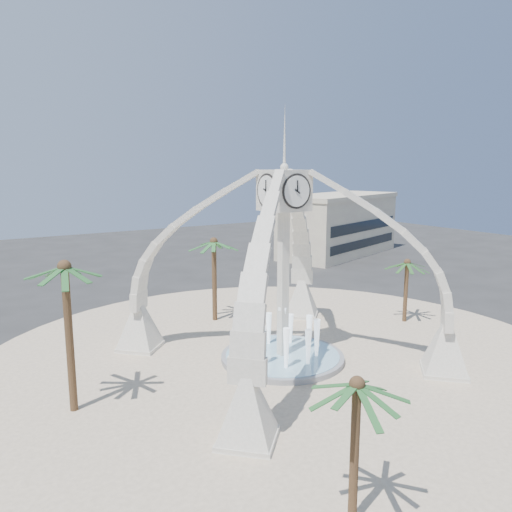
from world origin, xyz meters
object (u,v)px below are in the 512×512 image
palm_east (407,263)px  palm_west (65,270)px  fountain (282,356)px  palm_south (357,386)px  palm_north (214,243)px  clock_tower (283,263)px

palm_east → palm_west: palm_west is taller
fountain → palm_south: size_ratio=1.35×
palm_west → palm_north: bearing=35.7°
palm_west → palm_north: 16.56m
clock_tower → fountain: (0.00, 0.00, -6.20)m
palm_north → palm_south: palm_north is taller
palm_north → palm_south: 24.60m
fountain → palm_north: size_ratio=1.09×
palm_east → palm_west: bearing=-177.9°
palm_east → palm_north: bearing=145.9°
fountain → palm_east: bearing=5.6°
fountain → palm_north: (0.33, 9.96, 6.18)m
fountain → palm_east: palm_east is taller
palm_east → palm_south: 24.81m
palm_south → palm_north: bearing=73.3°
clock_tower → palm_east: clock_tower is taller
fountain → palm_south: bearing=-116.3°
clock_tower → palm_south: size_ratio=3.03×
fountain → palm_west: palm_west is taller
palm_east → palm_west: 26.39m
palm_north → palm_south: size_ratio=1.24×
palm_north → palm_east: bearing=-34.1°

